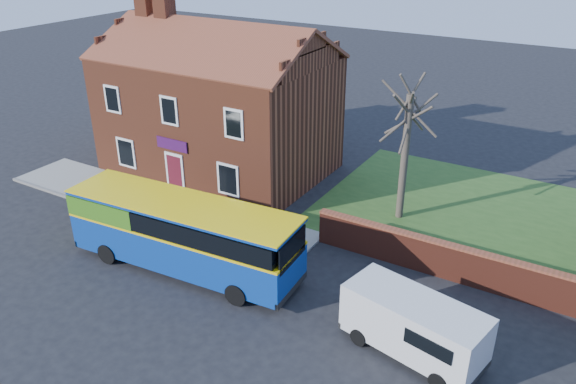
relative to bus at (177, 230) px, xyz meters
The scene contains 7 objects.
ground 3.47m from the bus, 44.23° to the right, with size 120.00×120.00×0.00m, color black.
pavement 6.31m from the bus, 142.98° to the left, with size 18.00×3.50×0.12m, color gray.
kerb 5.48m from the bus, 158.53° to the left, with size 18.00×0.15×0.14m, color slate.
shop_building 10.72m from the bus, 117.39° to the left, with size 12.30×8.13×10.50m.
bus is the anchor object (origin of this frame).
van_near 10.26m from the bus, ahead, with size 5.06×2.85×2.09m.
bare_tree 11.13m from the bus, 54.23° to the left, with size 2.56×3.04×6.82m.
Camera 1 is at (12.08, -12.85, 13.21)m, focal length 35.00 mm.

